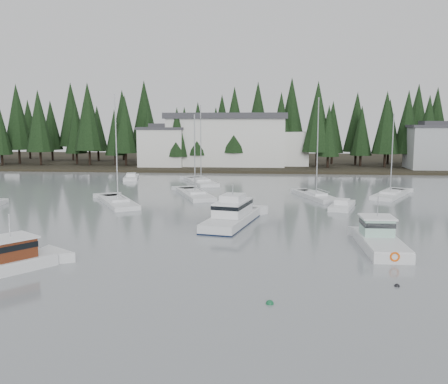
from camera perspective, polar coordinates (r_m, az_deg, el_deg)
The scene contains 17 objects.
ground at distance 24.80m, azimuth -4.55°, elevation -14.86°, with size 260.00×260.00×0.00m, color gray.
far_shore_land at distance 119.96m, azimuth 3.29°, elevation 3.44°, with size 240.00×54.00×1.00m, color black.
conifer_treeline at distance 109.00m, azimuth 3.10°, elevation 2.97°, with size 200.00×22.00×20.00m, color black, non-canonical shape.
house_west at distance 103.97m, azimuth -7.03°, elevation 5.25°, with size 9.54×7.42×8.75m.
house_east_a at distance 105.59m, azimuth 22.94°, elevation 4.85°, with size 10.60×8.48×9.25m.
harbor_inn at distance 105.14m, azimuth 1.43°, elevation 5.95°, with size 29.50×11.50×10.90m.
cabin_cruiser_center at distance 47.17m, azimuth 0.88°, elevation -2.93°, with size 5.24×10.57×4.35m.
lobster_boat_teal at distance 40.12m, azimuth 17.39°, elevation -5.46°, with size 2.89×8.03×4.41m.
sailboat_1 at distance 59.99m, azimuth -12.02°, elevation -1.31°, with size 7.60×10.51×13.38m.
sailboat_5 at distance 64.40m, azimuth 10.49°, elevation -0.62°, with size 5.36×9.60×13.16m.
sailboat_6 at distance 78.52m, azimuth -2.64°, elevation 1.04°, with size 6.81×10.91×12.72m.
sailboat_7 at distance 65.11m, azimuth -3.33°, elevation -0.43°, with size 6.70×11.15×11.10m.
sailboat_8 at distance 68.20m, azimuth 18.45°, elevation -0.44°, with size 6.73×9.56×11.19m.
runabout_1 at distance 57.50m, azimuth 13.33°, elevation -1.68°, with size 3.74×6.14×1.42m.
runabout_3 at distance 85.59m, azimuth -10.55°, elevation 1.54°, with size 3.45×6.79×1.42m.
mooring_buoy_green at distance 27.37m, azimuth 5.25°, elevation -12.62°, with size 0.43×0.43×0.43m, color #145933.
mooring_buoy_dark at distance 31.64m, azimuth 19.16°, elevation -10.15°, with size 0.34×0.34×0.34m, color black.
Camera 1 is at (3.96, -22.50, 9.65)m, focal length 40.00 mm.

